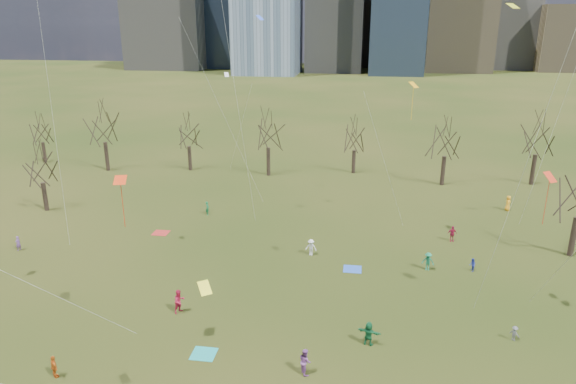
# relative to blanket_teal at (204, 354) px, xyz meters

# --- Properties ---
(ground) EXTENTS (500.00, 500.00, 0.00)m
(ground) POSITION_rel_blanket_teal_xyz_m (3.61, 1.72, -0.01)
(ground) COLOR black
(ground) RESTS_ON ground
(bare_tree_row) EXTENTS (113.04, 29.80, 9.50)m
(bare_tree_row) POSITION_rel_blanket_teal_xyz_m (3.52, 38.95, 6.10)
(bare_tree_row) COLOR black
(bare_tree_row) RESTS_ON ground
(blanket_teal) EXTENTS (1.60, 1.50, 0.03)m
(blanket_teal) POSITION_rel_blanket_teal_xyz_m (0.00, 0.00, 0.00)
(blanket_teal) COLOR teal
(blanket_teal) RESTS_ON ground
(blanket_navy) EXTENTS (1.60, 1.50, 0.03)m
(blanket_navy) POSITION_rel_blanket_teal_xyz_m (9.40, 13.81, 0.00)
(blanket_navy) COLOR blue
(blanket_navy) RESTS_ON ground
(blanket_crimson) EXTENTS (1.60, 1.50, 0.03)m
(blanket_crimson) POSITION_rel_blanket_teal_xyz_m (-10.63, 19.17, 0.00)
(blanket_crimson) COLOR #AD2722
(blanket_crimson) RESTS_ON ground
(person_2) EXTENTS (1.09, 1.15, 1.87)m
(person_2) POSITION_rel_blanket_teal_xyz_m (-3.33, 4.75, 0.92)
(person_2) COLOR #BC1A3D
(person_2) RESTS_ON ground
(person_3) EXTENTS (0.79, 0.79, 1.10)m
(person_3) POSITION_rel_blanket_teal_xyz_m (20.74, 4.67, 0.53)
(person_3) COLOR slate
(person_3) RESTS_ON ground
(person_4) EXTENTS (0.93, 0.84, 1.51)m
(person_4) POSITION_rel_blanket_teal_xyz_m (-8.38, -3.60, 0.74)
(person_4) COLOR #CB5C16
(person_4) RESTS_ON ground
(person_5) EXTENTS (1.68, 0.91, 1.73)m
(person_5) POSITION_rel_blanket_teal_xyz_m (10.78, 2.69, 0.85)
(person_5) COLOR #166536
(person_5) RESTS_ON ground
(person_7) EXTENTS (0.45, 0.59, 1.45)m
(person_7) POSITION_rel_blanket_teal_xyz_m (-22.55, 13.12, 0.71)
(person_7) COLOR #714891
(person_7) RESTS_ON ground
(person_8) EXTENTS (0.49, 0.61, 1.20)m
(person_8) POSITION_rel_blanket_teal_xyz_m (19.84, 15.01, 0.59)
(person_8) COLOR #2736AD
(person_8) RESTS_ON ground
(person_9) EXTENTS (1.08, 0.69, 1.59)m
(person_9) POSITION_rel_blanket_teal_xyz_m (5.42, 16.18, 0.78)
(person_9) COLOR white
(person_9) RESTS_ON ground
(person_10) EXTENTS (1.01, 0.60, 1.62)m
(person_10) POSITION_rel_blanket_teal_xyz_m (19.05, 21.49, 0.80)
(person_10) COLOR #A4173B
(person_10) RESTS_ON ground
(person_12) EXTENTS (0.81, 1.01, 1.81)m
(person_12) POSITION_rel_blanket_teal_xyz_m (26.83, 31.57, 0.89)
(person_12) COLOR #FBA51B
(person_12) RESTS_ON ground
(person_13) EXTENTS (0.46, 0.62, 1.58)m
(person_13) POSITION_rel_blanket_teal_xyz_m (-7.36, 25.09, 0.77)
(person_13) COLOR #19723D
(person_13) RESTS_ON ground
(person_14) EXTENTS (0.98, 1.05, 1.73)m
(person_14) POSITION_rel_blanket_teal_xyz_m (6.87, -0.91, 0.85)
(person_14) COLOR #8C4C99
(person_14) RESTS_ON ground
(person_15) EXTENTS (1.20, 0.85, 1.68)m
(person_15) POSITION_rel_blanket_teal_xyz_m (15.97, 14.66, 0.82)
(person_15) COLOR #19724C
(person_15) RESTS_ON ground
(kites_airborne) EXTENTS (61.39, 54.75, 33.84)m
(kites_airborne) POSITION_rel_blanket_teal_xyz_m (6.40, 12.78, 12.98)
(kites_airborne) COLOR red
(kites_airborne) RESTS_ON ground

